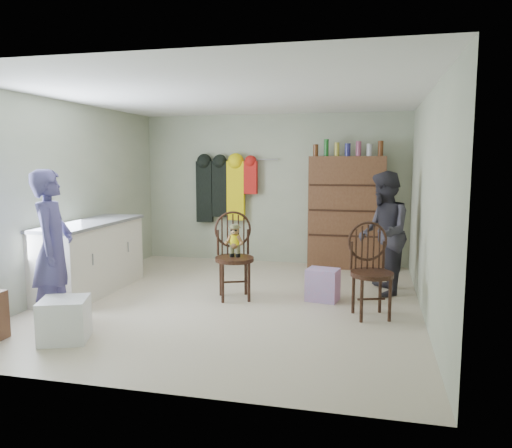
% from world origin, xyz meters
% --- Properties ---
extents(ground_plane, '(5.00, 5.00, 0.00)m').
position_xyz_m(ground_plane, '(0.00, 0.00, 0.00)').
color(ground_plane, beige).
rests_on(ground_plane, ground).
extents(room_walls, '(5.00, 5.00, 5.00)m').
position_xyz_m(room_walls, '(0.00, 0.53, 1.58)').
color(room_walls, '#ABB094').
rests_on(room_walls, ground).
extents(counter, '(0.64, 1.86, 0.94)m').
position_xyz_m(counter, '(-1.95, 0.00, 0.47)').
color(counter, silver).
rests_on(counter, ground).
extents(plastic_tub, '(0.55, 0.54, 0.41)m').
position_xyz_m(plastic_tub, '(-1.21, -1.68, 0.21)').
color(plastic_tub, white).
rests_on(plastic_tub, ground).
extents(chair_front, '(0.63, 0.63, 1.09)m').
position_xyz_m(chair_front, '(-0.03, 0.17, 0.62)').
color(chair_front, '#3E2215').
rests_on(chair_front, ground).
extents(chair_far, '(0.59, 0.59, 1.06)m').
position_xyz_m(chair_far, '(1.66, -0.20, 0.57)').
color(chair_far, '#3E2215').
rests_on(chair_far, ground).
extents(striped_bag, '(0.43, 0.36, 0.40)m').
position_xyz_m(striped_bag, '(1.08, 0.29, 0.20)').
color(striped_bag, pink).
rests_on(striped_bag, ground).
extents(person_left, '(0.57, 0.70, 1.65)m').
position_xyz_m(person_left, '(-1.58, -1.30, 0.83)').
color(person_left, '#4E4885').
rests_on(person_left, ground).
extents(person_right, '(0.69, 0.84, 1.61)m').
position_xyz_m(person_right, '(1.81, 0.78, 0.80)').
color(person_right, '#2D2B33').
rests_on(person_right, ground).
extents(dresser, '(1.20, 0.39, 2.07)m').
position_xyz_m(dresser, '(1.25, 2.30, 0.91)').
color(dresser, brown).
rests_on(dresser, ground).
extents(coat_rack, '(1.42, 0.12, 1.09)m').
position_xyz_m(coat_rack, '(-0.83, 2.38, 1.25)').
color(coat_rack, '#99999E').
rests_on(coat_rack, ground).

